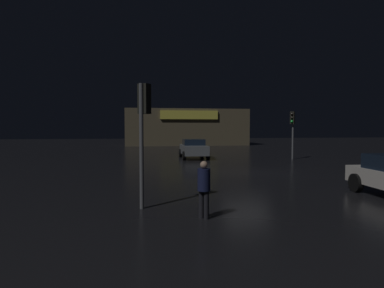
{
  "coord_description": "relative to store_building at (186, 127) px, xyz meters",
  "views": [
    {
      "loc": [
        -5.73,
        -17.02,
        2.41
      ],
      "look_at": [
        -1.83,
        7.19,
        1.23
      ],
      "focal_mm": 30.83,
      "sensor_mm": 36.0,
      "label": 1
    }
  ],
  "objects": [
    {
      "name": "ground_plane",
      "position": [
        -0.98,
        -30.2,
        -2.56
      ],
      "size": [
        120.0,
        120.0,
        0.0
      ],
      "primitive_type": "plane",
      "color": "black"
    },
    {
      "name": "store_building",
      "position": [
        0.0,
        0.0,
        0.0
      ],
      "size": [
        17.13,
        6.48,
        5.1
      ],
      "color": "brown",
      "rests_on": "ground"
    },
    {
      "name": "traffic_signal_main",
      "position": [
        4.92,
        -23.49,
        0.12
      ],
      "size": [
        0.41,
        0.43,
        3.68
      ],
      "color": "#595B60",
      "rests_on": "ground"
    },
    {
      "name": "traffic_signal_opposite",
      "position": [
        -6.56,
        -37.25,
        0.21
      ],
      "size": [
        0.41,
        0.43,
        3.73
      ],
      "color": "#595B60",
      "rests_on": "ground"
    },
    {
      "name": "car_far",
      "position": [
        -2.42,
        -21.39,
        -1.76
      ],
      "size": [
        2.11,
        4.16,
        1.54
      ],
      "color": "slate",
      "rests_on": "ground"
    },
    {
      "name": "pedestrian",
      "position": [
        -5.01,
        -38.7,
        -1.67
      ],
      "size": [
        0.48,
        0.48,
        1.54
      ],
      "color": "black",
      "rests_on": "ground"
    }
  ]
}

